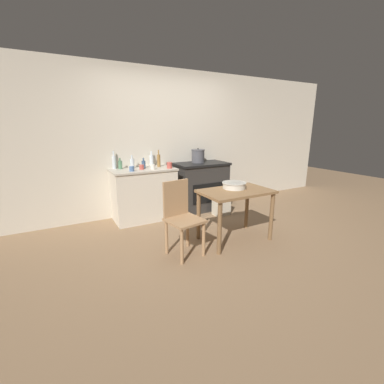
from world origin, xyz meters
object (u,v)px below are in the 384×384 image
(cup_mid_right, at_px, (142,167))
(cup_right, at_px, (132,169))
(work_table, at_px, (236,199))
(flour_sack, at_px, (221,204))
(bottle_left, at_px, (159,160))
(bottle_far_left, at_px, (144,164))
(bottle_center_left, at_px, (152,160))
(mixing_bowl_large, at_px, (234,185))
(bottle_mid_left, at_px, (114,162))
(cup_end_right, at_px, (153,167))
(stock_pot, at_px, (198,156))
(cup_far_right, at_px, (169,165))
(stove, at_px, (201,186))
(bottle_center, at_px, (132,163))
(chair, at_px, (181,216))
(bottle_center_right, at_px, (120,165))

(cup_mid_right, relative_size, cup_right, 0.98)
(work_table, bearing_deg, flour_sack, 65.16)
(flour_sack, xyz_separation_m, cup_right, (-1.51, 0.33, 0.72))
(work_table, relative_size, bottle_left, 3.32)
(bottle_far_left, relative_size, bottle_center_left, 0.65)
(mixing_bowl_large, height_order, bottle_center_left, bottle_center_left)
(cup_mid_right, distance_m, cup_right, 0.21)
(bottle_mid_left, relative_size, cup_end_right, 3.82)
(stock_pot, xyz_separation_m, cup_far_right, (-0.69, -0.23, -0.09))
(bottle_left, xyz_separation_m, cup_right, (-0.54, -0.21, -0.07))
(cup_mid_right, bearing_deg, stove, 3.29)
(cup_mid_right, bearing_deg, bottle_center, 115.98)
(cup_far_right, relative_size, cup_end_right, 1.32)
(flour_sack, distance_m, cup_far_right, 1.18)
(work_table, relative_size, stock_pot, 3.59)
(bottle_mid_left, bearing_deg, bottle_left, -13.09)
(bottle_mid_left, bearing_deg, stock_pot, -6.29)
(cup_mid_right, height_order, cup_far_right, cup_far_right)
(bottle_center_left, xyz_separation_m, cup_mid_right, (-0.27, -0.27, -0.06))
(chair, height_order, cup_end_right, cup_end_right)
(bottle_center, bearing_deg, chair, -84.72)
(bottle_left, xyz_separation_m, bottle_center_right, (-0.64, 0.09, -0.04))
(mixing_bowl_large, bearing_deg, bottle_mid_left, 129.99)
(mixing_bowl_large, height_order, bottle_center, bottle_center)
(chair, height_order, cup_mid_right, cup_mid_right)
(stock_pot, distance_m, cup_right, 1.35)
(mixing_bowl_large, xyz_separation_m, bottle_mid_left, (-1.30, 1.55, 0.22))
(work_table, relative_size, cup_end_right, 12.56)
(bottle_far_left, distance_m, bottle_center, 0.19)
(stock_pot, bearing_deg, mixing_bowl_large, -98.65)
(cup_mid_right, bearing_deg, bottle_left, 19.31)
(bottle_far_left, relative_size, cup_mid_right, 2.24)
(bottle_mid_left, relative_size, cup_mid_right, 3.86)
(bottle_far_left, xyz_separation_m, cup_end_right, (0.10, -0.18, -0.03))
(work_table, bearing_deg, bottle_center_left, 110.36)
(work_table, xyz_separation_m, bottle_mid_left, (-1.26, 1.65, 0.39))
(work_table, height_order, cup_end_right, cup_end_right)
(cup_right, xyz_separation_m, cup_far_right, (0.64, -0.02, 0.01))
(stock_pot, height_order, cup_far_right, stock_pot)
(bottle_center_right, relative_size, cup_right, 2.33)
(flour_sack, height_order, cup_right, cup_right)
(stove, relative_size, work_table, 1.01)
(cup_end_right, bearing_deg, bottle_left, 46.56)
(flour_sack, relative_size, cup_end_right, 5.04)
(bottle_center_right, distance_m, cup_far_right, 0.81)
(bottle_center_right, bearing_deg, cup_mid_right, -36.18)
(chair, distance_m, stock_pot, 1.92)
(work_table, distance_m, chair, 0.84)
(bottle_center_right, height_order, cup_mid_right, bottle_center_right)
(stock_pot, xyz_separation_m, bottle_left, (-0.79, -0.00, -0.03))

